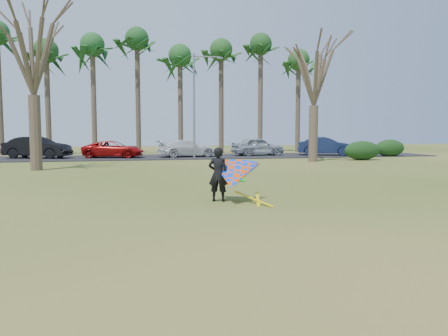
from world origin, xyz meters
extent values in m
plane|color=#295211|center=(0.00, 0.00, 0.00)|extent=(100.00, 100.00, 0.00)
cube|color=black|center=(0.00, 25.00, 0.03)|extent=(46.00, 7.00, 0.06)
cylinder|color=brown|center=(-10.00, 31.00, 4.50)|extent=(0.48, 0.48, 9.00)
ellipsoid|color=#1A4017|center=(-10.00, 31.00, 9.30)|extent=(4.84, 4.84, 3.08)
cylinder|color=brown|center=(-6.00, 31.00, 4.85)|extent=(0.48, 0.48, 9.70)
ellipsoid|color=#1B4C1F|center=(-6.00, 31.00, 10.00)|extent=(4.84, 4.84, 3.08)
cylinder|color=#46382A|center=(-2.00, 31.00, 5.20)|extent=(0.48, 0.48, 10.40)
ellipsoid|color=#1A4A1A|center=(-2.00, 31.00, 10.70)|extent=(4.84, 4.84, 3.08)
cylinder|color=#493D2B|center=(2.00, 31.00, 4.50)|extent=(0.48, 0.48, 9.00)
ellipsoid|color=#1B4C1C|center=(2.00, 31.00, 9.30)|extent=(4.84, 4.84, 3.08)
cylinder|color=#4E402F|center=(6.00, 31.00, 4.85)|extent=(0.48, 0.48, 9.70)
ellipsoid|color=#1C4D1B|center=(6.00, 31.00, 10.00)|extent=(4.84, 4.84, 3.08)
cylinder|color=#4E3D2F|center=(10.00, 31.00, 5.20)|extent=(0.48, 0.48, 10.40)
ellipsoid|color=#184217|center=(10.00, 31.00, 10.70)|extent=(4.84, 4.84, 3.08)
cylinder|color=brown|center=(14.00, 31.00, 4.50)|extent=(0.48, 0.48, 9.00)
ellipsoid|color=#1C4518|center=(14.00, 31.00, 9.30)|extent=(4.84, 4.84, 3.08)
cylinder|color=brown|center=(-8.00, 15.00, 2.10)|extent=(0.64, 0.64, 4.20)
cylinder|color=#4F3D2F|center=(10.00, 18.00, 1.99)|extent=(0.64, 0.64, 3.99)
cylinder|color=gray|center=(2.00, 22.00, 4.00)|extent=(0.16, 0.16, 8.00)
cylinder|color=gray|center=(3.00, 22.00, 7.80)|extent=(2.00, 0.10, 0.10)
cube|color=gray|center=(4.00, 22.00, 7.75)|extent=(0.40, 0.18, 0.12)
ellipsoid|color=black|center=(14.24, 18.63, 0.72)|extent=(2.87, 1.30, 1.43)
ellipsoid|color=black|center=(18.71, 21.95, 0.73)|extent=(2.63, 1.23, 1.46)
imported|color=black|center=(-9.90, 25.24, 0.90)|extent=(5.39, 3.34, 1.68)
imported|color=#B10F0E|center=(-4.11, 24.72, 0.72)|extent=(5.12, 3.12, 1.33)
imported|color=white|center=(1.76, 24.50, 0.75)|extent=(5.01, 2.60, 1.39)
imported|color=#A7ADB5|center=(8.01, 25.14, 0.83)|extent=(4.75, 2.42, 1.55)
imported|color=#19254B|center=(13.85, 24.07, 0.85)|extent=(5.08, 3.34, 1.58)
imported|color=black|center=(-0.11, 2.36, 0.87)|extent=(0.74, 0.62, 1.74)
cone|color=#0549EF|center=(0.34, 2.11, 0.85)|extent=(2.13, 2.39, 2.02)
cube|color=#0CBF19|center=(0.46, 2.03, 0.80)|extent=(0.62, 0.60, 0.24)
cube|color=yellow|center=(0.89, 1.76, 0.01)|extent=(0.85, 1.66, 0.28)
cube|color=yellow|center=(1.09, 1.96, 0.01)|extent=(0.56, 1.76, 0.22)
camera|label=1|loc=(-2.86, -11.17, 2.29)|focal=35.00mm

